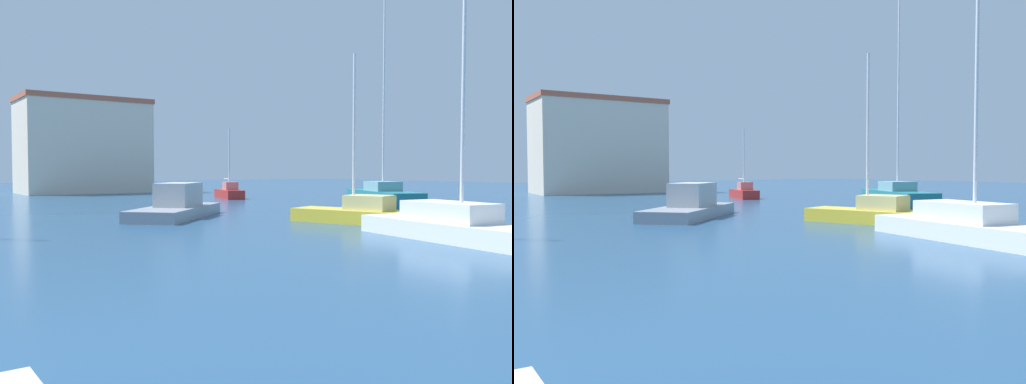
% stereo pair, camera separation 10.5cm
% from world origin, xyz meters
% --- Properties ---
extents(water, '(160.00, 160.00, 0.00)m').
position_xyz_m(water, '(15.00, 20.00, 0.00)').
color(water, navy).
rests_on(water, ground).
extents(sailboat_yellow_outer_mooring, '(3.72, 5.94, 7.72)m').
position_xyz_m(sailboat_yellow_outer_mooring, '(20.19, 12.32, 0.50)').
color(sailboat_yellow_outer_mooring, gold).
rests_on(sailboat_yellow_outer_mooring, water).
extents(motorboat_grey_far_left, '(7.21, 7.04, 1.75)m').
position_xyz_m(motorboat_grey_far_left, '(14.74, 19.66, 0.59)').
color(motorboat_grey_far_left, gray).
rests_on(motorboat_grey_far_left, water).
extents(sailboat_red_inner_mooring, '(2.57, 4.57, 5.82)m').
position_xyz_m(sailboat_red_inner_mooring, '(26.40, 33.24, 0.51)').
color(sailboat_red_inner_mooring, '#B22823').
rests_on(sailboat_red_inner_mooring, water).
extents(sailboat_white_center_channel, '(3.22, 8.40, 11.51)m').
position_xyz_m(sailboat_white_center_channel, '(18.47, 5.84, 0.54)').
color(sailboat_white_center_channel, white).
rests_on(sailboat_white_center_channel, water).
extents(sailboat_teal_near_pier, '(5.69, 8.78, 14.49)m').
position_xyz_m(sailboat_teal_near_pier, '(30.90, 20.43, 0.66)').
color(sailboat_teal_near_pier, '#1E707A').
rests_on(sailboat_teal_near_pier, water).
extents(warehouse_block, '(12.69, 7.24, 9.70)m').
position_xyz_m(warehouse_block, '(19.82, 51.03, 4.86)').
color(warehouse_block, beige).
rests_on(warehouse_block, ground).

